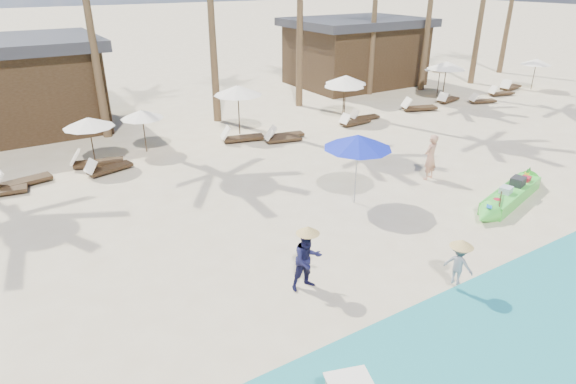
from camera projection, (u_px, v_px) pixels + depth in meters
ground at (357, 253)px, 13.20m from camera, size 240.00×240.00×0.00m
wet_sand_strip at (521, 368)px, 9.33m from camera, size 240.00×4.50×0.01m
green_canoe at (511, 194)px, 16.12m from camera, size 5.55×1.82×0.72m
tourist at (430, 157)px, 17.61m from camera, size 0.70×0.53×1.71m
vendor_green at (307, 260)px, 11.43m from camera, size 0.80×0.64×1.57m
vendor_yellow at (459, 264)px, 11.39m from camera, size 0.62×0.79×1.08m
blue_umbrella at (358, 142)px, 15.20m from camera, size 2.20×2.20×2.37m
resort_parasol_4 at (88, 122)px, 18.42m from camera, size 1.93×1.93×1.98m
lounger_4_left at (20, 181)px, 17.21m from camera, size 2.00×0.93×0.65m
lounger_4_right at (95, 162)px, 18.97m from camera, size 2.04×1.08×0.66m
resort_parasol_5 at (142, 114)px, 20.00m from camera, size 1.78×1.78×1.83m
lounger_5_left at (107, 168)px, 18.40m from camera, size 1.86×0.99×0.60m
resort_parasol_6 at (238, 90)px, 22.11m from camera, size 2.26×2.26×2.32m
lounger_6_left at (240, 137)px, 21.83m from camera, size 2.03×1.03×0.66m
lounger_6_right at (281, 138)px, 21.76m from camera, size 1.75×0.89×0.57m
resort_parasol_7 at (344, 83)px, 24.43m from camera, size 2.07×2.07×2.13m
lounger_7_left at (284, 134)px, 22.29m from camera, size 1.76×0.80×0.58m
lounger_7_right at (354, 121)px, 24.20m from camera, size 1.79×0.64×0.60m
resort_parasol_8 at (346, 79)px, 24.83m from camera, size 2.15×2.15×2.21m
lounger_8_left at (363, 117)px, 25.04m from camera, size 1.67×0.67×0.55m
resort_parasol_9 at (447, 65)px, 28.15m from camera, size 2.25×2.25×2.32m
lounger_9_left at (417, 107)px, 26.72m from camera, size 2.08×1.22×0.68m
lounger_9_right at (448, 99)px, 28.47m from camera, size 1.81×0.87×0.59m
resort_parasol_10 at (440, 67)px, 29.30m from camera, size 1.91×1.91×1.96m
lounger_10_left at (481, 100)px, 28.28m from camera, size 1.70×0.96×0.55m
lounger_10_right at (500, 93)px, 30.04m from camera, size 1.79×0.89×0.58m
resort_parasol_11 at (537, 62)px, 31.07m from camera, size 1.92×1.92×1.98m
lounger_11_left at (510, 87)px, 31.49m from camera, size 2.05×0.95×0.67m
pavilion_east at (355, 51)px, 32.54m from camera, size 8.80×6.60×4.30m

